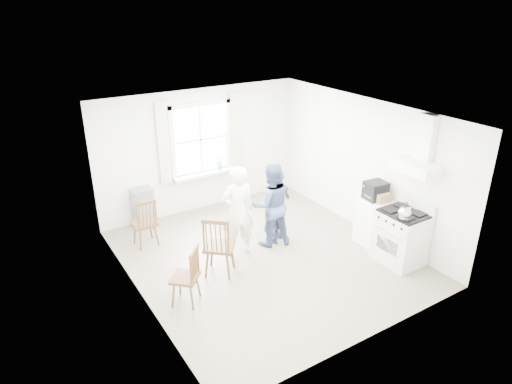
# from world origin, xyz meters

# --- Properties ---
(room_shell) EXTENTS (4.62, 5.12, 2.64)m
(room_shell) POSITION_xyz_m (0.00, 0.00, 1.30)
(room_shell) COLOR gray
(room_shell) RESTS_ON ground
(window_assembly) EXTENTS (1.88, 0.24, 1.70)m
(window_assembly) POSITION_xyz_m (0.00, 2.45, 1.46)
(window_assembly) COLOR white
(window_assembly) RESTS_ON room_shell
(range_hood) EXTENTS (0.45, 0.76, 0.94)m
(range_hood) POSITION_xyz_m (2.07, -1.35, 1.90)
(range_hood) COLOR white
(range_hood) RESTS_ON room_shell
(shelf_unit) EXTENTS (0.40, 0.30, 0.80)m
(shelf_unit) POSITION_xyz_m (-1.40, 2.33, 0.40)
(shelf_unit) COLOR gray
(shelf_unit) RESTS_ON ground
(gas_stove) EXTENTS (0.68, 0.76, 1.12)m
(gas_stove) POSITION_xyz_m (1.91, -1.35, 0.48)
(gas_stove) COLOR silver
(gas_stove) RESTS_ON ground
(kettle) EXTENTS (0.21, 0.21, 0.30)m
(kettle) POSITION_xyz_m (1.72, -1.51, 1.05)
(kettle) COLOR silver
(kettle) RESTS_ON gas_stove
(low_cabinet) EXTENTS (0.50, 0.55, 0.90)m
(low_cabinet) POSITION_xyz_m (1.98, -0.65, 0.45)
(low_cabinet) COLOR white
(low_cabinet) RESTS_ON ground
(stereo_stack) EXTENTS (0.40, 0.36, 0.33)m
(stereo_stack) POSITION_xyz_m (1.98, -0.61, 1.06)
(stereo_stack) COLOR black
(stereo_stack) RESTS_ON low_cabinet
(cardboard_box) EXTENTS (0.28, 0.22, 0.17)m
(cardboard_box) POSITION_xyz_m (1.99, -0.78, 0.98)
(cardboard_box) COLOR olive
(cardboard_box) RESTS_ON low_cabinet
(windsor_chair_a) EXTENTS (0.42, 0.41, 0.96)m
(windsor_chair_a) POSITION_xyz_m (-1.64, 1.46, 0.59)
(windsor_chair_a) COLOR #472F17
(windsor_chair_a) RESTS_ON ground
(windsor_chair_b) EXTENTS (0.64, 0.64, 1.10)m
(windsor_chair_b) POSITION_xyz_m (-0.99, -0.10, 0.67)
(windsor_chair_b) COLOR #472F17
(windsor_chair_b) RESTS_ON ground
(windsor_chair_c) EXTENTS (0.55, 0.55, 0.95)m
(windsor_chair_c) POSITION_xyz_m (-1.65, -0.51, 0.58)
(windsor_chair_c) COLOR #472F17
(windsor_chair_c) RESTS_ON ground
(person_left) EXTENTS (0.70, 0.70, 1.68)m
(person_left) POSITION_xyz_m (-0.34, 0.37, 0.84)
(person_left) COLOR white
(person_left) RESTS_ON ground
(person_mid) EXTENTS (0.95, 0.95, 1.60)m
(person_mid) POSITION_xyz_m (0.35, 0.37, 0.80)
(person_mid) COLOR #44547E
(person_mid) RESTS_ON ground
(person_right) EXTENTS (1.16, 1.16, 1.46)m
(person_right) POSITION_xyz_m (0.53, 0.40, 0.73)
(person_right) COLOR navy
(person_right) RESTS_ON ground
(potted_plant) EXTENTS (0.23, 0.23, 0.33)m
(potted_plant) POSITION_xyz_m (0.37, 2.36, 1.02)
(potted_plant) COLOR #316E37
(potted_plant) RESTS_ON window_assembly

